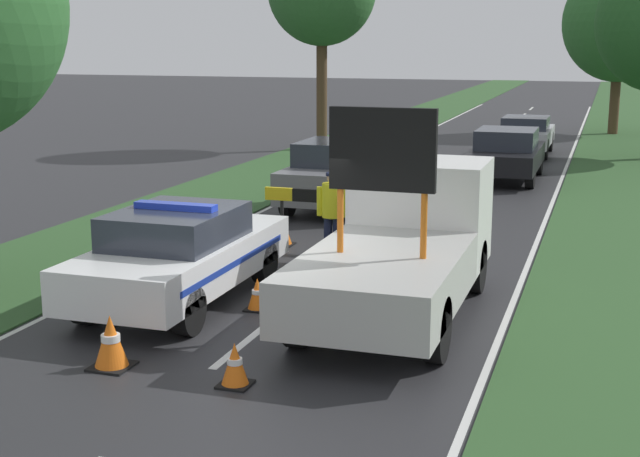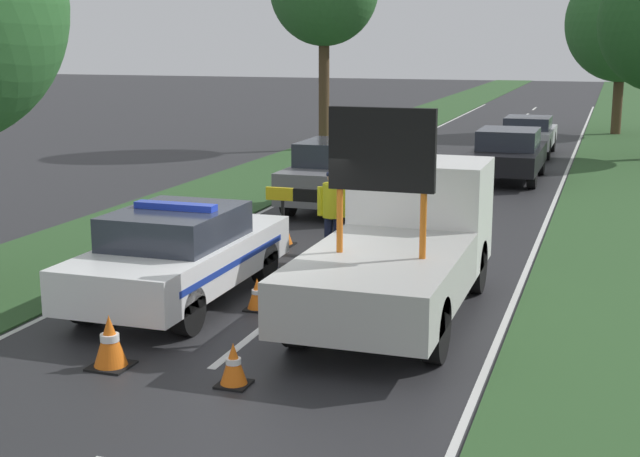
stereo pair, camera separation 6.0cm
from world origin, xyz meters
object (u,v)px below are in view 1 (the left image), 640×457
at_px(queued_car_suv_grey, 336,174).
at_px(traffic_cone_near_police, 235,365).
at_px(police_car, 181,254).
at_px(traffic_cone_behind_barrier, 257,294).
at_px(pedestrian_civilian, 368,209).
at_px(queued_car_sedan_black, 506,153).
at_px(roadside_tree_mid_left, 620,22).
at_px(work_truck, 403,243).
at_px(police_officer, 332,208).
at_px(traffic_cone_centre_front, 282,231).
at_px(queued_car_sedan_silver, 525,134).
at_px(road_barrier, 349,201).
at_px(traffic_cone_near_truck, 111,342).

bearing_deg(queued_car_suv_grey, traffic_cone_near_police, 101.10).
xyz_separation_m(police_car, traffic_cone_behind_barrier, (1.30, -0.03, -0.54)).
height_order(pedestrian_civilian, traffic_cone_near_police, pedestrian_civilian).
bearing_deg(queued_car_sedan_black, roadside_tree_mid_left, -101.52).
height_order(work_truck, roadside_tree_mid_left, roadside_tree_mid_left).
bearing_deg(roadside_tree_mid_left, police_officer, -100.88).
distance_m(traffic_cone_centre_front, queued_car_sedan_silver, 16.54).
bearing_deg(police_officer, police_car, 36.91).
distance_m(road_barrier, traffic_cone_behind_barrier, 4.26).
xyz_separation_m(police_car, road_barrier, (1.54, 4.16, 0.21)).
relative_size(road_barrier, queued_car_suv_grey, 0.82).
bearing_deg(queued_car_sedan_silver, queued_car_suv_grey, 73.99).
relative_size(police_officer, queued_car_suv_grey, 0.40).
bearing_deg(traffic_cone_near_police, roadside_tree_mid_left, 82.47).
bearing_deg(traffic_cone_centre_front, queued_car_sedan_silver, 78.56).
distance_m(work_truck, traffic_cone_behind_barrier, 2.36).
height_order(traffic_cone_near_police, traffic_cone_near_truck, traffic_cone_near_truck).
distance_m(work_truck, police_officer, 3.22).
distance_m(police_car, traffic_cone_near_truck, 2.96).
relative_size(road_barrier, roadside_tree_mid_left, 0.47).
bearing_deg(traffic_cone_centre_front, traffic_cone_behind_barrier, -74.55).
bearing_deg(police_car, traffic_cone_near_truck, -82.88).
bearing_deg(traffic_cone_behind_barrier, queued_car_sedan_silver, 84.13).
bearing_deg(traffic_cone_behind_barrier, road_barrier, 86.82).
height_order(road_barrier, queued_car_sedan_silver, queued_car_sedan_silver).
bearing_deg(traffic_cone_centre_front, police_car, -91.71).
height_order(police_officer, traffic_cone_behind_barrier, police_officer).
bearing_deg(road_barrier, police_car, -108.16).
bearing_deg(traffic_cone_near_truck, traffic_cone_near_police, -2.37).
height_order(road_barrier, queued_car_sedan_black, queued_car_sedan_black).
bearing_deg(work_truck, queued_car_sedan_silver, -92.99).
relative_size(work_truck, traffic_cone_behind_barrier, 10.66).
bearing_deg(traffic_cone_centre_front, traffic_cone_near_truck, -87.30).
bearing_deg(traffic_cone_behind_barrier, traffic_cone_near_police, -73.05).
bearing_deg(queued_car_sedan_black, road_barrier, 79.38).
xyz_separation_m(police_officer, queued_car_sedan_silver, (1.92, 17.18, -0.27)).
xyz_separation_m(work_truck, traffic_cone_behind_barrier, (-2.10, -0.71, -0.80)).
xyz_separation_m(police_officer, traffic_cone_near_truck, (-1.02, -6.15, -0.67)).
height_order(traffic_cone_near_police, roadside_tree_mid_left, roadside_tree_mid_left).
height_order(queued_car_suv_grey, queued_car_sedan_black, queued_car_suv_grey).
bearing_deg(queued_car_sedan_black, traffic_cone_near_truck, 80.17).
bearing_deg(traffic_cone_behind_barrier, pedestrian_civilian, 74.78).
bearing_deg(police_officer, pedestrian_civilian, 145.14).
relative_size(pedestrian_civilian, queued_car_sedan_silver, 0.44).
height_order(road_barrier, traffic_cone_near_police, road_barrier).
relative_size(work_truck, road_barrier, 1.55).
distance_m(police_officer, queued_car_sedan_black, 11.17).
bearing_deg(queued_car_suv_grey, police_officer, 106.42).
bearing_deg(road_barrier, police_officer, -91.16).
xyz_separation_m(traffic_cone_centre_front, queued_car_suv_grey, (-0.16, 4.20, 0.55)).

